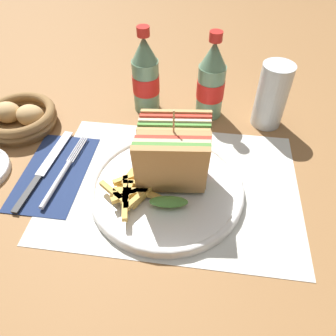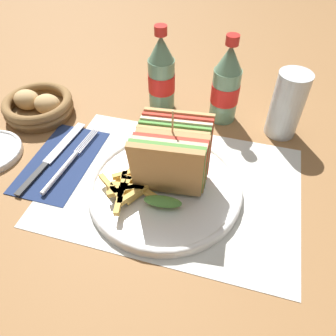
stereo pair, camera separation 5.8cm
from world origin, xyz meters
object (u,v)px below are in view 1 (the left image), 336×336
Objects in this scene: club_sandwich at (174,158)px; bread_basket at (20,117)px; fork at (61,176)px; glass_near at (272,96)px; plate_main at (167,187)px; coke_bottle_near at (146,77)px; knife at (44,169)px; coke_bottle_far at (211,82)px.

bread_basket is at bearing 158.85° from club_sandwich.
fork is 0.46m from glass_near.
coke_bottle_near is at bearing 107.81° from plate_main.
club_sandwich is 0.29m from glass_near.
glass_near reaches higher than fork.
knife is 1.57× the size of glass_near.
coke_bottle_near is at bearing 69.35° from fork.
bread_basket is at bearing 140.00° from fork.
knife is at bearing -124.44° from coke_bottle_near.
coke_bottle_near is (0.16, 0.23, 0.08)m from knife.
coke_bottle_far reaches higher than glass_near.
plate_main is 1.43× the size of fork.
club_sandwich is at bearing 37.89° from plate_main.
bread_basket is at bearing 133.86° from knife.
coke_bottle_far is 1.24× the size of bread_basket.
fork is 1.01× the size of coke_bottle_near.
plate_main is at bearing -23.06° from bread_basket.
coke_bottle_far is (0.05, 0.24, 0.01)m from club_sandwich.
knife is at bearing 177.55° from club_sandwich.
coke_bottle_near is 1.24× the size of bread_basket.
coke_bottle_far is 1.37× the size of glass_near.
coke_bottle_far is (0.06, 0.25, 0.07)m from plate_main.
bread_basket is (-0.10, 0.13, 0.02)m from knife.
coke_bottle_near is at bearing 110.80° from club_sandwich.
bread_basket is (-0.14, 0.14, 0.02)m from fork.
bread_basket is at bearing -165.82° from coke_bottle_far.
club_sandwich is at bearing -69.20° from coke_bottle_near.
plate_main is 0.27m from coke_bottle_near.
coke_bottle_near and coke_bottle_far have the same top height.
knife is 0.29m from coke_bottle_near.
plate_main is 0.31m from glass_near.
glass_near is at bearing -7.47° from coke_bottle_far.
club_sandwich is 1.12× the size of glass_near.
plate_main is at bearing -142.11° from club_sandwich.
glass_near is at bearing 50.26° from plate_main.
knife is 1.15× the size of coke_bottle_near.
fork is 0.88× the size of knife.
glass_near is (0.19, 0.23, 0.06)m from plate_main.
coke_bottle_far is (0.14, -0.00, 0.00)m from coke_bottle_near.
coke_bottle_far is 0.13m from glass_near.
knife is 0.16m from bread_basket.
coke_bottle_near is (-0.09, 0.24, 0.01)m from club_sandwich.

